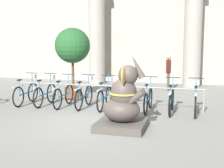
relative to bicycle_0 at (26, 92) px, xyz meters
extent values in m
plane|color=slate|center=(3.18, -1.82, -0.42)|extent=(60.00, 60.00, 0.00)
cube|color=#A39E8E|center=(3.18, 6.78, 2.58)|extent=(20.00, 0.20, 6.00)
cylinder|color=gray|center=(0.78, 5.78, 2.08)|extent=(0.83, 0.83, 5.00)
cylinder|color=gray|center=(5.58, 5.78, 2.08)|extent=(0.83, 0.83, 5.00)
cylinder|color=gray|center=(-0.25, 0.13, -0.05)|extent=(0.05, 0.05, 0.75)
cylinder|color=gray|center=(6.06, 0.13, -0.05)|extent=(0.05, 0.05, 0.75)
cylinder|color=gray|center=(2.90, 0.13, 0.33)|extent=(6.41, 0.04, 0.04)
torus|color=black|center=(0.00, 0.46, -0.07)|extent=(0.05, 0.71, 0.71)
torus|color=black|center=(0.00, -0.53, -0.07)|extent=(0.05, 0.71, 0.71)
cube|color=#338CC6|center=(0.00, -0.03, -0.02)|extent=(0.04, 0.88, 0.04)
cube|color=#BCBCBC|center=(0.00, -0.53, 0.30)|extent=(0.06, 0.59, 0.03)
cylinder|color=#338CC6|center=(0.00, -0.43, 0.21)|extent=(0.03, 0.03, 0.55)
cube|color=black|center=(0.00, -0.43, 0.50)|extent=(0.08, 0.18, 0.04)
cylinder|color=#338CC6|center=(0.00, 0.42, 0.29)|extent=(0.03, 0.03, 0.72)
cylinder|color=black|center=(0.00, 0.42, 0.65)|extent=(0.48, 0.03, 0.03)
cube|color=#BCBCBC|center=(0.00, 0.52, 0.51)|extent=(0.20, 0.16, 0.14)
torus|color=black|center=(0.73, 0.50, -0.07)|extent=(0.05, 0.71, 0.71)
torus|color=black|center=(0.73, -0.49, -0.07)|extent=(0.05, 0.71, 0.71)
cube|color=#338CC6|center=(0.73, 0.01, -0.02)|extent=(0.04, 0.88, 0.04)
cube|color=#BCBCBC|center=(0.73, -0.49, 0.30)|extent=(0.06, 0.59, 0.03)
cylinder|color=#338CC6|center=(0.73, -0.39, 0.21)|extent=(0.03, 0.03, 0.55)
cube|color=black|center=(0.73, -0.39, 0.50)|extent=(0.08, 0.18, 0.04)
cylinder|color=#338CC6|center=(0.73, 0.46, 0.29)|extent=(0.03, 0.03, 0.72)
cylinder|color=black|center=(0.73, 0.46, 0.65)|extent=(0.48, 0.03, 0.03)
cube|color=#BCBCBC|center=(0.73, 0.56, 0.51)|extent=(0.20, 0.16, 0.14)
torus|color=black|center=(1.45, 0.44, -0.07)|extent=(0.05, 0.71, 0.71)
torus|color=black|center=(1.45, -0.55, -0.07)|extent=(0.05, 0.71, 0.71)
cube|color=#338CC6|center=(1.45, -0.05, -0.02)|extent=(0.04, 0.88, 0.04)
cube|color=#BCBCBC|center=(1.45, -0.55, 0.30)|extent=(0.06, 0.59, 0.03)
cylinder|color=#338CC6|center=(1.45, -0.45, 0.21)|extent=(0.03, 0.03, 0.55)
cube|color=black|center=(1.45, -0.45, 0.50)|extent=(0.08, 0.18, 0.04)
cylinder|color=#338CC6|center=(1.45, 0.40, 0.29)|extent=(0.03, 0.03, 0.72)
cylinder|color=black|center=(1.45, 0.40, 0.65)|extent=(0.48, 0.03, 0.03)
cube|color=#BCBCBC|center=(1.45, 0.50, 0.51)|extent=(0.20, 0.16, 0.14)
torus|color=black|center=(2.18, 0.47, -0.07)|extent=(0.05, 0.71, 0.71)
torus|color=black|center=(2.18, -0.51, -0.07)|extent=(0.05, 0.71, 0.71)
cube|color=#338CC6|center=(2.18, -0.02, -0.02)|extent=(0.04, 0.88, 0.04)
cube|color=#BCBCBC|center=(2.18, -0.51, 0.30)|extent=(0.06, 0.59, 0.03)
cylinder|color=#338CC6|center=(2.18, -0.41, 0.21)|extent=(0.03, 0.03, 0.55)
cube|color=black|center=(2.18, -0.41, 0.50)|extent=(0.08, 0.18, 0.04)
cylinder|color=#338CC6|center=(2.18, 0.43, 0.29)|extent=(0.03, 0.03, 0.72)
cylinder|color=black|center=(2.18, 0.43, 0.65)|extent=(0.48, 0.03, 0.03)
cube|color=#BCBCBC|center=(2.18, 0.53, 0.51)|extent=(0.20, 0.16, 0.14)
torus|color=black|center=(2.90, 0.48, -0.07)|extent=(0.05, 0.71, 0.71)
torus|color=black|center=(2.90, -0.50, -0.07)|extent=(0.05, 0.71, 0.71)
cube|color=#338CC6|center=(2.90, -0.01, -0.02)|extent=(0.04, 0.88, 0.04)
cube|color=#BCBCBC|center=(2.90, -0.50, 0.30)|extent=(0.06, 0.59, 0.03)
cylinder|color=#338CC6|center=(2.90, -0.40, 0.21)|extent=(0.03, 0.03, 0.55)
cube|color=black|center=(2.90, -0.40, 0.50)|extent=(0.08, 0.18, 0.04)
cylinder|color=#338CC6|center=(2.90, 0.44, 0.29)|extent=(0.03, 0.03, 0.72)
cylinder|color=black|center=(2.90, 0.44, 0.65)|extent=(0.48, 0.03, 0.03)
cube|color=#BCBCBC|center=(2.90, 0.54, 0.51)|extent=(0.20, 0.16, 0.14)
torus|color=black|center=(3.63, 0.45, -0.07)|extent=(0.05, 0.71, 0.71)
torus|color=black|center=(3.63, -0.53, -0.07)|extent=(0.05, 0.71, 0.71)
cube|color=#338CC6|center=(3.63, -0.04, -0.02)|extent=(0.04, 0.88, 0.04)
cube|color=#BCBCBC|center=(3.63, -0.53, 0.30)|extent=(0.06, 0.59, 0.03)
cylinder|color=#338CC6|center=(3.63, -0.43, 0.21)|extent=(0.03, 0.03, 0.55)
cube|color=black|center=(3.63, -0.43, 0.50)|extent=(0.08, 0.18, 0.04)
cylinder|color=#338CC6|center=(3.63, 0.41, 0.29)|extent=(0.03, 0.03, 0.72)
cylinder|color=black|center=(3.63, 0.41, 0.65)|extent=(0.48, 0.03, 0.03)
cube|color=#BCBCBC|center=(3.63, 0.51, 0.51)|extent=(0.20, 0.16, 0.14)
torus|color=black|center=(4.35, 0.45, -0.07)|extent=(0.05, 0.71, 0.71)
torus|color=black|center=(4.35, -0.54, -0.07)|extent=(0.05, 0.71, 0.71)
cube|color=#338CC6|center=(4.35, -0.05, -0.02)|extent=(0.04, 0.88, 0.04)
cube|color=#BCBCBC|center=(4.35, -0.54, 0.30)|extent=(0.06, 0.59, 0.03)
cylinder|color=#338CC6|center=(4.35, -0.44, 0.21)|extent=(0.03, 0.03, 0.55)
cube|color=black|center=(4.35, -0.44, 0.50)|extent=(0.08, 0.18, 0.04)
cylinder|color=#338CC6|center=(4.35, 0.41, 0.29)|extent=(0.03, 0.03, 0.72)
cylinder|color=black|center=(4.35, 0.41, 0.65)|extent=(0.48, 0.03, 0.03)
cube|color=#BCBCBC|center=(4.35, 0.51, 0.51)|extent=(0.20, 0.16, 0.14)
torus|color=black|center=(5.08, 0.43, -0.07)|extent=(0.05, 0.71, 0.71)
torus|color=black|center=(5.08, -0.55, -0.07)|extent=(0.05, 0.71, 0.71)
cube|color=#338CC6|center=(5.08, -0.06, -0.02)|extent=(0.04, 0.88, 0.04)
cube|color=#BCBCBC|center=(5.08, -0.55, 0.30)|extent=(0.06, 0.59, 0.03)
cylinder|color=#338CC6|center=(5.08, -0.45, 0.21)|extent=(0.03, 0.03, 0.55)
cube|color=black|center=(5.08, -0.45, 0.50)|extent=(0.08, 0.18, 0.04)
cylinder|color=#338CC6|center=(5.08, 0.39, 0.29)|extent=(0.03, 0.03, 0.72)
cylinder|color=black|center=(5.08, 0.39, 0.65)|extent=(0.48, 0.03, 0.03)
cube|color=#BCBCBC|center=(5.08, 0.49, 0.51)|extent=(0.20, 0.16, 0.14)
torus|color=black|center=(5.81, 0.45, -0.07)|extent=(0.05, 0.71, 0.71)
torus|color=black|center=(5.81, -0.53, -0.07)|extent=(0.05, 0.71, 0.71)
cube|color=#338CC6|center=(5.81, -0.04, -0.02)|extent=(0.04, 0.88, 0.04)
cube|color=#BCBCBC|center=(5.81, -0.53, 0.30)|extent=(0.06, 0.59, 0.03)
cylinder|color=#338CC6|center=(5.81, -0.43, 0.21)|extent=(0.03, 0.03, 0.55)
cube|color=black|center=(5.81, -0.43, 0.50)|extent=(0.08, 0.18, 0.04)
cylinder|color=#338CC6|center=(5.81, 0.41, 0.29)|extent=(0.03, 0.03, 0.72)
cylinder|color=black|center=(5.81, 0.41, 0.65)|extent=(0.48, 0.03, 0.03)
cube|color=#BCBCBC|center=(5.81, 0.51, 0.51)|extent=(0.20, 0.16, 0.14)
cube|color=#4C4742|center=(3.98, -2.13, -0.32)|extent=(1.24, 1.24, 0.19)
ellipsoid|color=#4C423D|center=(3.98, -2.13, 0.08)|extent=(0.96, 0.84, 0.62)
ellipsoid|color=#4C423D|center=(4.04, -2.13, 0.50)|extent=(0.68, 0.62, 0.79)
sphere|color=#4C423D|center=(4.15, -2.13, 0.98)|extent=(0.51, 0.51, 0.51)
ellipsoid|color=gold|center=(4.08, -1.88, 0.98)|extent=(0.08, 0.36, 0.43)
ellipsoid|color=gold|center=(4.08, -2.38, 0.98)|extent=(0.08, 0.36, 0.43)
cone|color=#4C423D|center=(4.37, -2.13, 1.20)|extent=(0.43, 0.18, 0.64)
cylinder|color=#4C423D|center=(4.34, -1.99, 0.42)|extent=(0.50, 0.17, 0.45)
cylinder|color=#4C423D|center=(4.34, -2.27, 0.42)|extent=(0.50, 0.17, 0.45)
torus|color=gold|center=(4.04, -2.13, 0.50)|extent=(0.70, 0.70, 0.05)
cylinder|color=brown|center=(4.61, 4.34, -0.02)|extent=(0.11, 0.11, 0.80)
cylinder|color=brown|center=(4.61, 4.17, -0.02)|extent=(0.11, 0.11, 0.80)
cube|color=#4C1919|center=(4.61, 4.25, 0.67)|extent=(0.20, 0.32, 0.60)
sphere|color=tan|center=(4.61, 4.25, 1.10)|extent=(0.22, 0.22, 0.22)
cylinder|color=#4C1919|center=(4.61, 4.45, 0.70)|extent=(0.07, 0.07, 0.54)
cylinder|color=#4C1919|center=(4.61, 4.05, 0.70)|extent=(0.07, 0.07, 0.54)
cylinder|color=brown|center=(1.21, 1.40, -0.20)|extent=(0.67, 0.67, 0.44)
cylinder|color=brown|center=(1.21, 1.40, 0.56)|extent=(0.10, 0.10, 1.08)
sphere|color=#235628|center=(1.21, 1.40, 1.64)|extent=(1.34, 1.34, 1.34)
camera|label=1|loc=(5.78, -9.73, 1.86)|focal=50.00mm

